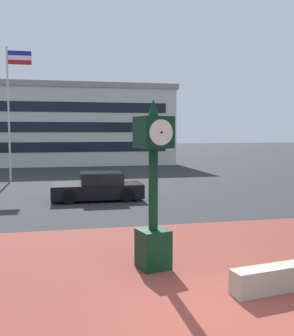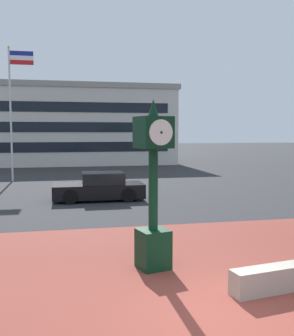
{
  "view_description": "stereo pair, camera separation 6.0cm",
  "coord_description": "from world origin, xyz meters",
  "px_view_note": "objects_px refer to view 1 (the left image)",
  "views": [
    {
      "loc": [
        -2.7,
        -5.95,
        3.13
      ],
      "look_at": [
        -0.8,
        2.8,
        2.3
      ],
      "focal_mm": 41.99,
      "sensor_mm": 36.0,
      "label": 1
    },
    {
      "loc": [
        -2.64,
        -5.96,
        3.13
      ],
      "look_at": [
        -0.8,
        2.8,
        2.3
      ],
      "focal_mm": 41.99,
      "sensor_mm": 36.0,
      "label": 2
    }
  ],
  "objects_px": {
    "flagpole_primary": "(11,104)",
    "civic_building": "(63,125)",
    "street_clock": "(153,190)",
    "car_street_near": "(98,188)"
  },
  "relations": [
    {
      "from": "flagpole_primary",
      "to": "civic_building",
      "type": "relative_size",
      "value": 0.39
    },
    {
      "from": "car_street_near",
      "to": "flagpole_primary",
      "type": "relative_size",
      "value": 0.49
    },
    {
      "from": "civic_building",
      "to": "flagpole_primary",
      "type": "bearing_deg",
      "value": -101.76
    },
    {
      "from": "street_clock",
      "to": "car_street_near",
      "type": "relative_size",
      "value": 0.93
    },
    {
      "from": "car_street_near",
      "to": "flagpole_primary",
      "type": "bearing_deg",
      "value": 30.2
    },
    {
      "from": "street_clock",
      "to": "car_street_near",
      "type": "bearing_deg",
      "value": 78.37
    },
    {
      "from": "flagpole_primary",
      "to": "civic_building",
      "type": "distance_m",
      "value": 15.65
    },
    {
      "from": "street_clock",
      "to": "civic_building",
      "type": "xyz_separation_m",
      "value": [
        -1.92,
        32.8,
        2.01
      ]
    },
    {
      "from": "street_clock",
      "to": "flagpole_primary",
      "type": "distance_m",
      "value": 18.51
    },
    {
      "from": "civic_building",
      "to": "car_street_near",
      "type": "bearing_deg",
      "value": -86.33
    }
  ]
}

